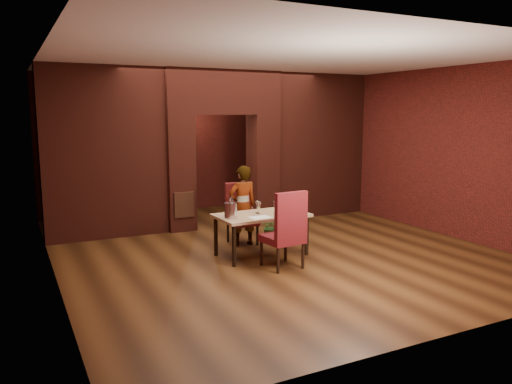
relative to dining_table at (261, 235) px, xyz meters
The scene contains 25 objects.
floor 0.63m from the dining_table, 50.98° to the left, with size 8.00×8.00×0.00m, color #482A12.
ceiling 2.90m from the dining_table, 50.98° to the left, with size 7.00×8.00×0.04m, color silver.
wall_back 4.60m from the dining_table, 85.67° to the left, with size 7.00×0.04×3.20m, color maroon.
wall_front 3.81m from the dining_table, 84.69° to the right, with size 7.00×0.04×3.20m, color maroon.
wall_left 3.43m from the dining_table, behind, with size 0.04×8.00×3.20m, color maroon.
wall_right 4.05m from the dining_table, ahead, with size 0.04×8.00×3.20m, color maroon.
pillar_left 2.62m from the dining_table, 104.33° to the left, with size 0.55×0.55×2.30m, color maroon.
pillar_right 2.85m from the dining_table, 61.98° to the left, with size 0.55×0.55×2.30m, color maroon.
lintel 3.42m from the dining_table, 82.12° to the left, with size 2.45×0.55×0.90m, color maroon.
wing_wall_left 3.39m from the dining_table, 130.07° to the left, with size 2.27×0.35×3.20m, color maroon.
wing_wall_right 3.83m from the dining_table, 41.81° to the left, with size 2.27×0.35×3.20m, color maroon.
vent_panel 2.21m from the dining_table, 106.23° to the left, with size 0.40×0.03×0.50m, color #9C4D2D.
rear_door 4.41m from the dining_table, 90.87° to the left, with size 0.90×0.08×2.10m, color black.
rear_door_frame 4.37m from the dining_table, 90.88° to the left, with size 1.02×0.04×2.22m, color black.
dining_table is the anchor object (origin of this frame).
chair_far 0.83m from the dining_table, 87.68° to the left, with size 0.50×0.50×1.09m, color maroon.
chair_near 0.76m from the dining_table, 91.11° to the right, with size 0.54×0.54×1.20m, color maroon.
person_seated 0.81m from the dining_table, 89.99° to the left, with size 0.52×0.34×1.43m, color silver.
wine_glass_a 0.45m from the dining_table, 160.13° to the left, with size 0.08×0.08×0.20m, color white, non-canonical shape.
wine_glass_b 0.46m from the dining_table, 101.73° to the left, with size 0.08×0.08×0.20m, color white, non-canonical shape.
wine_glass_c 0.51m from the dining_table, 10.42° to the right, with size 0.08×0.08×0.20m, color white, non-canonical shape.
tasting_sheet 0.45m from the dining_table, 122.16° to the right, with size 0.33×0.24×0.00m, color white.
wine_bucket 0.76m from the dining_table, behind, with size 0.20×0.20×0.25m, color silver.
water_bottle 0.71m from the dining_table, 164.49° to the left, with size 0.07×0.07×0.30m, color white.
potted_plant 1.16m from the dining_table, 54.24° to the left, with size 0.42×0.36×0.46m, color #37692A.
Camera 1 is at (-4.02, -7.54, 2.34)m, focal length 35.00 mm.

